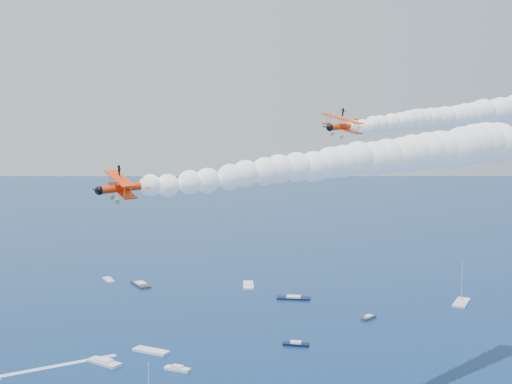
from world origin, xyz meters
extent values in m
cube|color=black|center=(38.30, 154.74, 0.35)|extent=(13.05, 7.43, 0.70)
cube|color=silver|center=(97.80, 140.18, 0.35)|extent=(11.56, 13.69, 0.70)
cube|color=silver|center=(-25.15, 97.19, 0.35)|extent=(10.04, 9.58, 0.70)
cube|color=white|center=(-33.72, 195.44, 0.35)|extent=(5.81, 9.71, 0.70)
cube|color=white|center=(24.08, 177.68, 0.35)|extent=(5.40, 13.23, 0.70)
cube|color=silver|center=(-5.80, 89.76, 0.35)|extent=(7.06, 5.40, 0.70)
cube|color=#292E37|center=(-19.73, 184.82, 0.35)|extent=(9.04, 14.00, 0.70)
cube|color=black|center=(28.59, 104.04, 0.35)|extent=(7.96, 4.76, 0.70)
cube|color=silver|center=(-13.00, 104.38, 0.35)|extent=(10.71, 8.84, 0.70)
cube|color=#2E323D|center=(58.04, 126.45, 0.35)|extent=(6.35, 5.73, 0.70)
cube|color=white|center=(-40.21, 96.01, 0.03)|extent=(35.83, 16.51, 0.04)
camera|label=1|loc=(-6.96, -64.40, 59.65)|focal=42.57mm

